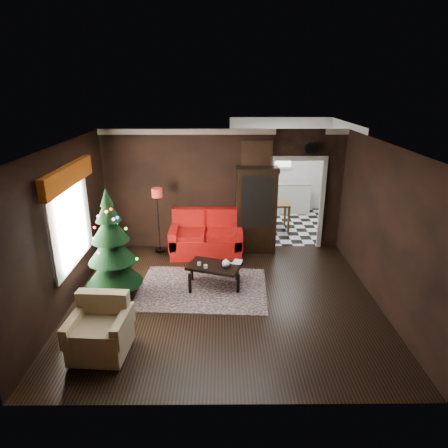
{
  "coord_description": "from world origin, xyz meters",
  "views": [
    {
      "loc": [
        -0.05,
        -6.31,
        3.75
      ],
      "look_at": [
        0.0,
        0.9,
        1.15
      ],
      "focal_mm": 31.48,
      "sensor_mm": 36.0,
      "label": 1
    }
  ],
  "objects_px": {
    "floor_lamp": "(158,220)",
    "teapot": "(226,263)",
    "wall_clock": "(311,148)",
    "christmas_tree": "(111,244)",
    "armchair": "(99,327)",
    "loveseat": "(206,234)",
    "coffee_table": "(214,275)",
    "kitchen_table": "(275,216)",
    "curio_cabinet": "(256,212)"
  },
  "relations": [
    {
      "from": "armchair",
      "to": "loveseat",
      "type": "bearing_deg",
      "value": 72.93
    },
    {
      "from": "christmas_tree",
      "to": "armchair",
      "type": "height_order",
      "value": "christmas_tree"
    },
    {
      "from": "wall_clock",
      "to": "teapot",
      "type": "bearing_deg",
      "value": -133.13
    },
    {
      "from": "teapot",
      "to": "kitchen_table",
      "type": "bearing_deg",
      "value": 67.47
    },
    {
      "from": "armchair",
      "to": "kitchen_table",
      "type": "relative_size",
      "value": 1.1
    },
    {
      "from": "christmas_tree",
      "to": "wall_clock",
      "type": "distance_m",
      "value": 4.78
    },
    {
      "from": "coffee_table",
      "to": "wall_clock",
      "type": "distance_m",
      "value": 3.6
    },
    {
      "from": "christmas_tree",
      "to": "wall_clock",
      "type": "relative_size",
      "value": 6.05
    },
    {
      "from": "curio_cabinet",
      "to": "kitchen_table",
      "type": "relative_size",
      "value": 2.53
    },
    {
      "from": "wall_clock",
      "to": "kitchen_table",
      "type": "xyz_separation_m",
      "value": [
        -0.55,
        1.25,
        -2.0
      ]
    },
    {
      "from": "christmas_tree",
      "to": "wall_clock",
      "type": "height_order",
      "value": "wall_clock"
    },
    {
      "from": "teapot",
      "to": "kitchen_table",
      "type": "xyz_separation_m",
      "value": [
        1.37,
        3.3,
        -0.16
      ]
    },
    {
      "from": "coffee_table",
      "to": "floor_lamp",
      "type": "bearing_deg",
      "value": 129.67
    },
    {
      "from": "wall_clock",
      "to": "armchair",
      "type": "bearing_deg",
      "value": -133.28
    },
    {
      "from": "loveseat",
      "to": "kitchen_table",
      "type": "relative_size",
      "value": 2.27
    },
    {
      "from": "wall_clock",
      "to": "christmas_tree",
      "type": "bearing_deg",
      "value": -149.65
    },
    {
      "from": "loveseat",
      "to": "armchair",
      "type": "height_order",
      "value": "loveseat"
    },
    {
      "from": "loveseat",
      "to": "curio_cabinet",
      "type": "height_order",
      "value": "curio_cabinet"
    },
    {
      "from": "armchair",
      "to": "wall_clock",
      "type": "relative_size",
      "value": 2.59
    },
    {
      "from": "armchair",
      "to": "wall_clock",
      "type": "distance_m",
      "value": 5.79
    },
    {
      "from": "curio_cabinet",
      "to": "christmas_tree",
      "type": "distance_m",
      "value": 3.49
    },
    {
      "from": "coffee_table",
      "to": "kitchen_table",
      "type": "distance_m",
      "value": 3.58
    },
    {
      "from": "coffee_table",
      "to": "kitchen_table",
      "type": "relative_size",
      "value": 1.31
    },
    {
      "from": "floor_lamp",
      "to": "wall_clock",
      "type": "relative_size",
      "value": 4.63
    },
    {
      "from": "armchair",
      "to": "kitchen_table",
      "type": "distance_m",
      "value": 6.13
    },
    {
      "from": "curio_cabinet",
      "to": "coffee_table",
      "type": "bearing_deg",
      "value": -118.03
    },
    {
      "from": "floor_lamp",
      "to": "teapot",
      "type": "xyz_separation_m",
      "value": [
        1.5,
        -1.64,
        -0.29
      ]
    },
    {
      "from": "coffee_table",
      "to": "christmas_tree",
      "type": "bearing_deg",
      "value": -168.52
    },
    {
      "from": "armchair",
      "to": "coffee_table",
      "type": "distance_m",
      "value": 2.6
    },
    {
      "from": "loveseat",
      "to": "kitchen_table",
      "type": "bearing_deg",
      "value": 42.51
    },
    {
      "from": "kitchen_table",
      "to": "armchair",
      "type": "bearing_deg",
      "value": -121.44
    },
    {
      "from": "curio_cabinet",
      "to": "wall_clock",
      "type": "relative_size",
      "value": 5.94
    },
    {
      "from": "teapot",
      "to": "christmas_tree",
      "type": "bearing_deg",
      "value": -172.44
    },
    {
      "from": "wall_clock",
      "to": "curio_cabinet",
      "type": "bearing_deg",
      "value": -171.47
    },
    {
      "from": "loveseat",
      "to": "floor_lamp",
      "type": "distance_m",
      "value": 1.12
    },
    {
      "from": "teapot",
      "to": "kitchen_table",
      "type": "relative_size",
      "value": 0.23
    },
    {
      "from": "curio_cabinet",
      "to": "kitchen_table",
      "type": "bearing_deg",
      "value": 65.56
    },
    {
      "from": "armchair",
      "to": "wall_clock",
      "type": "xyz_separation_m",
      "value": [
        3.75,
        3.98,
        1.92
      ]
    },
    {
      "from": "loveseat",
      "to": "floor_lamp",
      "type": "xyz_separation_m",
      "value": [
        -1.07,
        -0.01,
        0.33
      ]
    },
    {
      "from": "christmas_tree",
      "to": "curio_cabinet",
      "type": "bearing_deg",
      "value": 37.78
    },
    {
      "from": "floor_lamp",
      "to": "kitchen_table",
      "type": "height_order",
      "value": "floor_lamp"
    },
    {
      "from": "coffee_table",
      "to": "wall_clock",
      "type": "bearing_deg",
      "value": 42.3
    },
    {
      "from": "curio_cabinet",
      "to": "armchair",
      "type": "distance_m",
      "value": 4.6
    },
    {
      "from": "christmas_tree",
      "to": "armchair",
      "type": "distance_m",
      "value": 1.78
    },
    {
      "from": "floor_lamp",
      "to": "teapot",
      "type": "bearing_deg",
      "value": -47.5
    },
    {
      "from": "armchair",
      "to": "floor_lamp",
      "type": "bearing_deg",
      "value": 89.01
    },
    {
      "from": "coffee_table",
      "to": "loveseat",
      "type": "bearing_deg",
      "value": 97.65
    },
    {
      "from": "armchair",
      "to": "curio_cabinet",
      "type": "bearing_deg",
      "value": 60.42
    },
    {
      "from": "curio_cabinet",
      "to": "loveseat",
      "type": "bearing_deg",
      "value": -169.17
    },
    {
      "from": "christmas_tree",
      "to": "coffee_table",
      "type": "xyz_separation_m",
      "value": [
        1.82,
        0.37,
        -0.82
      ]
    }
  ]
}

